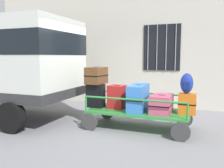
% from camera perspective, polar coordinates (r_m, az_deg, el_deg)
% --- Properties ---
extents(ground_plane, '(40.00, 40.00, 0.00)m').
position_cam_1_polar(ground_plane, '(5.93, 1.49, -10.01)').
color(ground_plane, gray).
extents(building_wall, '(12.00, 0.38, 5.00)m').
position_cam_1_polar(building_wall, '(8.32, 7.95, 12.10)').
color(building_wall, beige).
rests_on(building_wall, ground).
extents(luggage_cart, '(2.43, 1.14, 0.44)m').
position_cam_1_polar(luggage_cart, '(5.64, 6.38, -7.11)').
color(luggage_cart, '#2D8438').
rests_on(luggage_cart, ground).
extents(cart_railing, '(2.32, 1.01, 0.36)m').
position_cam_1_polar(cart_railing, '(5.56, 6.43, -3.35)').
color(cart_railing, '#2D8438').
rests_on(cart_railing, luggage_cart).
extents(suitcase_left_bottom, '(0.44, 0.31, 0.59)m').
position_cam_1_polar(suitcase_left_bottom, '(5.91, -4.00, -2.83)').
color(suitcase_left_bottom, black).
rests_on(suitcase_left_bottom, luggage_cart).
extents(suitcase_left_middle, '(0.43, 0.60, 0.42)m').
position_cam_1_polar(suitcase_left_middle, '(5.89, -3.82, 2.09)').
color(suitcase_left_middle, brown).
rests_on(suitcase_left_middle, suitcase_left_bottom).
extents(suitcase_midleft_bottom, '(0.42, 0.40, 0.57)m').
position_cam_1_polar(suitcase_midleft_bottom, '(5.76, 1.23, -3.13)').
color(suitcase_midleft_bottom, '#B21E1E').
rests_on(suitcase_midleft_bottom, luggage_cart).
extents(suitcase_center_bottom, '(0.41, 0.89, 0.62)m').
position_cam_1_polar(suitcase_center_bottom, '(5.56, 6.41, -3.33)').
color(suitcase_center_bottom, '#3372C6').
rests_on(suitcase_center_bottom, luggage_cart).
extents(suitcase_midright_bottom, '(0.47, 0.69, 0.41)m').
position_cam_1_polar(suitcase_midright_bottom, '(5.44, 11.94, -4.76)').
color(suitcase_midright_bottom, '#CC4C72').
rests_on(suitcase_midright_bottom, luggage_cart).
extents(suitcase_right_bottom, '(0.38, 0.27, 0.47)m').
position_cam_1_polar(suitcase_right_bottom, '(5.45, 17.79, -4.60)').
color(suitcase_right_bottom, orange).
rests_on(suitcase_right_bottom, luggage_cart).
extents(backpack, '(0.27, 0.22, 0.44)m').
position_cam_1_polar(backpack, '(5.36, 17.70, 0.14)').
color(backpack, navy).
rests_on(backpack, suitcase_right_bottom).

